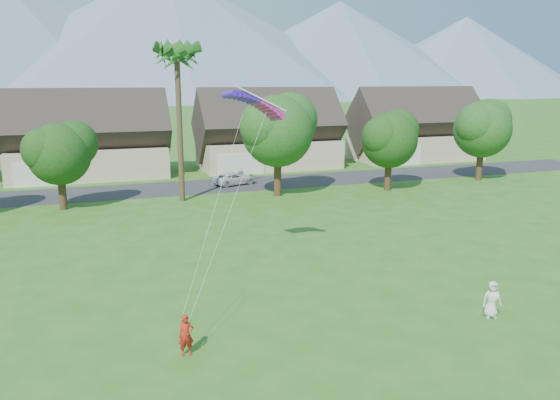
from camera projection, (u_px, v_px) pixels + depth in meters
name	position (u px, v px, depth m)	size (l,w,h in m)	color
ground	(375.00, 368.00, 18.61)	(500.00, 500.00, 0.00)	#2D6019
street	(195.00, 187.00, 49.99)	(90.00, 7.00, 0.01)	#2D2D30
kite_flyer	(186.00, 335.00, 19.34)	(0.56, 0.36, 1.52)	#B02214
watcher	(492.00, 299.00, 22.46)	(0.76, 0.50, 1.56)	silver
parked_car	(235.00, 179.00, 51.07)	(1.88, 4.09, 1.14)	silver
mountain_ridge	(127.00, 37.00, 255.63)	(540.00, 240.00, 70.00)	slate
houses_row	(183.00, 139.00, 57.71)	(72.75, 8.19, 8.86)	beige
tree_row	(192.00, 141.00, 42.96)	(62.27, 6.67, 8.45)	#47301C
fan_palm	(177.00, 51.00, 41.73)	(3.00, 3.00, 13.80)	#4C3D26
parafoil_kite	(256.00, 101.00, 26.46)	(3.32, 1.33, 0.50)	#3F18B7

